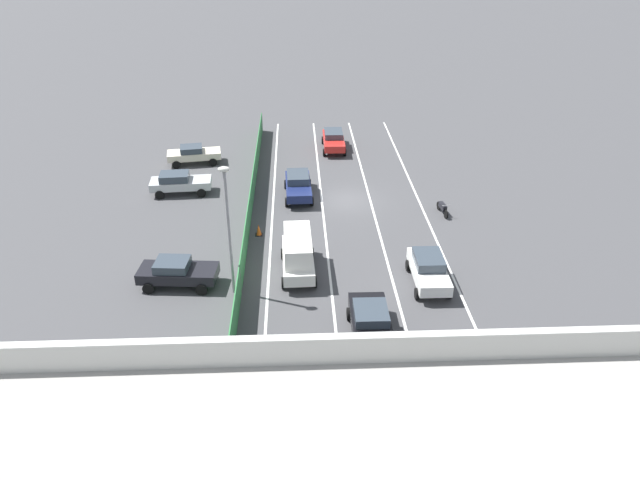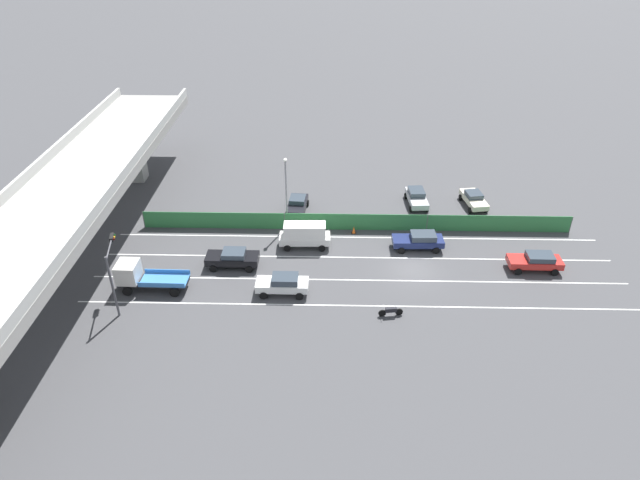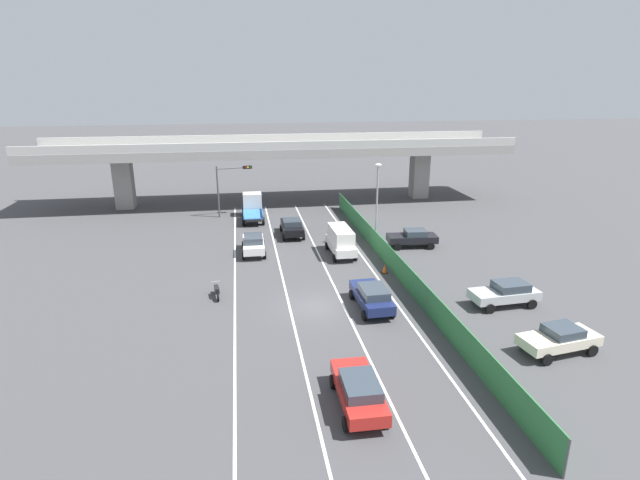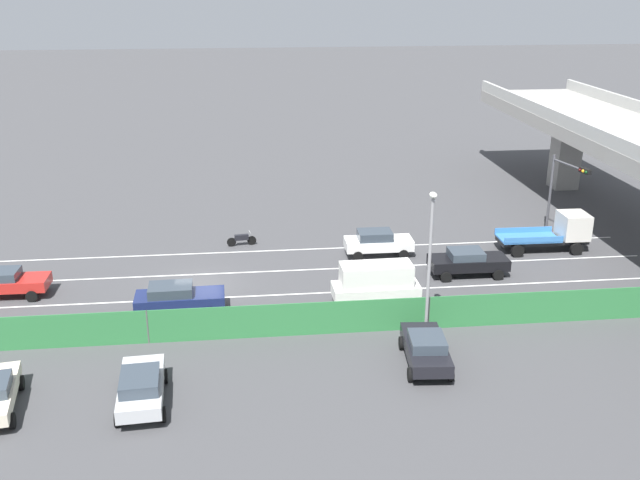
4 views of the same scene
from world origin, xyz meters
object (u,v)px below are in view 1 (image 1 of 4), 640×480
(traffic_light, at_px, (569,390))
(car_sedan_black, at_px, (371,323))
(car_hatchback_white, at_px, (429,269))
(parked_sedan_dark, at_px, (177,272))
(traffic_cone, at_px, (259,230))
(car_sedan_red, at_px, (334,139))
(motorcycle, at_px, (443,208))
(flatbed_truck_blue, at_px, (485,426))
(street_lamp, at_px, (228,219))
(car_van_white, at_px, (298,252))
(parked_wagon_silver, at_px, (179,182))
(parked_sedan_cream, at_px, (194,154))
(car_sedan_navy, at_px, (298,184))

(traffic_light, bearing_deg, car_sedan_black, -55.13)
(car_hatchback_white, bearing_deg, parked_sedan_dark, -1.58)
(parked_sedan_dark, height_order, traffic_light, traffic_light)
(parked_sedan_dark, xyz_separation_m, traffic_cone, (-4.19, -5.73, -0.53))
(car_sedan_red, height_order, parked_sedan_dark, parked_sedan_dark)
(car_sedan_black, distance_m, parked_sedan_dark, 11.33)
(car_sedan_red, bearing_deg, motorcycle, 116.80)
(motorcycle, height_order, traffic_light, traffic_light)
(car_hatchback_white, xyz_separation_m, flatbed_truck_blue, (0.34, 11.85, 0.35))
(flatbed_truck_blue, distance_m, motorcycle, 20.73)
(street_lamp, bearing_deg, traffic_cone, -99.20)
(street_lamp, distance_m, traffic_cone, 7.79)
(street_lamp, bearing_deg, car_van_white, -151.76)
(parked_wagon_silver, bearing_deg, car_sedan_black, 124.25)
(car_hatchback_white, distance_m, parked_sedan_cream, 24.51)
(motorcycle, xyz_separation_m, parked_sedan_cream, (18.37, -10.27, 0.38))
(car_van_white, relative_size, parked_wagon_silver, 1.06)
(car_sedan_black, height_order, motorcycle, car_sedan_black)
(flatbed_truck_blue, xyz_separation_m, motorcycle, (-3.10, -20.48, -0.81))
(traffic_cone, bearing_deg, parked_sedan_cream, -65.16)
(parked_sedan_dark, bearing_deg, flatbed_truck_blue, 137.91)
(car_sedan_red, height_order, motorcycle, car_sedan_red)
(car_sedan_navy, bearing_deg, car_hatchback_white, 120.44)
(traffic_light, xyz_separation_m, street_lamp, (12.65, -12.45, 0.52))
(car_hatchback_white, xyz_separation_m, car_sedan_black, (3.77, 4.74, -0.04))
(car_van_white, bearing_deg, street_lamp, 28.24)
(car_hatchback_white, height_order, parked_sedan_cream, car_hatchback_white)
(car_sedan_red, distance_m, parked_wagon_silver, 14.86)
(car_sedan_navy, height_order, parked_sedan_dark, car_sedan_navy)
(car_van_white, distance_m, flatbed_truck_blue, 14.98)
(car_sedan_black, distance_m, car_van_white, 7.10)
(car_sedan_navy, relative_size, car_van_white, 1.00)
(car_hatchback_white, xyz_separation_m, car_sedan_red, (3.89, -21.81, -0.04))
(motorcycle, height_order, parked_wagon_silver, parked_wagon_silver)
(parked_wagon_silver, xyz_separation_m, parked_sedan_dark, (-1.91, 12.53, -0.01))
(flatbed_truck_blue, bearing_deg, motorcycle, -98.62)
(car_van_white, bearing_deg, traffic_cone, -61.93)
(car_sedan_navy, distance_m, street_lamp, 13.49)
(parked_sedan_cream, bearing_deg, car_sedan_black, 116.60)
(car_van_white, bearing_deg, motorcycle, -144.31)
(parked_sedan_dark, height_order, street_lamp, street_lamp)
(car_sedan_red, relative_size, traffic_cone, 6.32)
(car_sedan_navy, relative_size, motorcycle, 2.43)
(motorcycle, height_order, parked_sedan_cream, parked_sedan_cream)
(car_hatchback_white, relative_size, street_lamp, 0.59)
(flatbed_truck_blue, distance_m, street_lamp, 15.77)
(parked_sedan_cream, height_order, traffic_light, traffic_light)
(motorcycle, bearing_deg, traffic_cone, 11.43)
(car_sedan_navy, relative_size, parked_sedan_cream, 1.05)
(car_hatchback_white, height_order, car_sedan_navy, car_hatchback_white)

